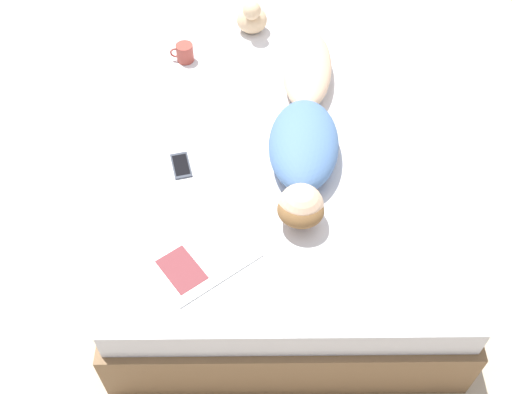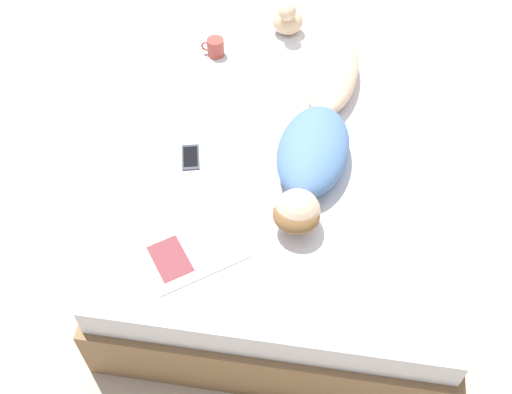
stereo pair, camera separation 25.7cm
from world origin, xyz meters
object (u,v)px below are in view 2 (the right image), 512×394
open_magazine (192,250)px  coffee_mug (215,47)px  person (319,129)px  cell_phone (191,157)px

open_magazine → coffee_mug: (0.15, -1.28, 0.05)m
person → open_magazine: (0.45, 0.69, -0.08)m
coffee_mug → cell_phone: (-0.03, 0.77, -0.05)m
coffee_mug → person: bearing=136.2°
person → open_magazine: 0.83m
open_magazine → cell_phone: same height
person → cell_phone: person is taller
coffee_mug → cell_phone: coffee_mug is taller
coffee_mug → cell_phone: size_ratio=0.74×
open_magazine → cell_phone: 0.52m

